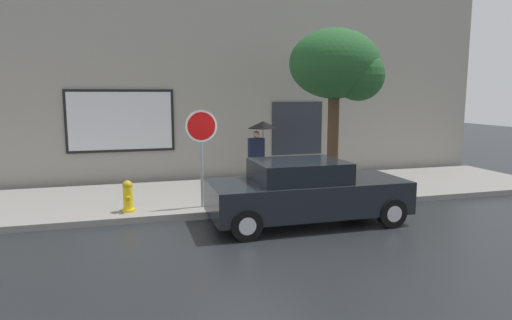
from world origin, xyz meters
TOP-DOWN VIEW (x-y plane):
  - ground_plane at (0.00, 0.00)m, footprint 60.00×60.00m
  - sidewalk at (0.00, 3.00)m, footprint 20.00×4.00m
  - building_facade at (-0.02, 5.50)m, footprint 20.00×0.67m
  - parked_car at (1.31, 0.04)m, footprint 4.35×1.88m
  - fire_hydrant at (-2.49, 1.57)m, footprint 0.30×0.44m
  - pedestrian_with_umbrella at (1.41, 3.88)m, footprint 0.92×0.92m
  - street_tree at (3.08, 2.10)m, footprint 2.49×2.11m
  - stop_sign at (-0.76, 1.50)m, footprint 0.76×0.10m

SIDE VIEW (x-z plane):
  - ground_plane at x=0.00m, z-range 0.00..0.00m
  - sidewalk at x=0.00m, z-range 0.00..0.15m
  - fire_hydrant at x=-2.49m, z-range 0.14..0.87m
  - parked_car at x=1.31m, z-range 0.00..1.41m
  - pedestrian_with_umbrella at x=1.41m, z-range 0.69..2.59m
  - stop_sign at x=-0.76m, z-range 0.63..2.97m
  - building_facade at x=-0.02m, z-range -0.02..6.98m
  - street_tree at x=3.08m, z-range 1.34..5.78m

